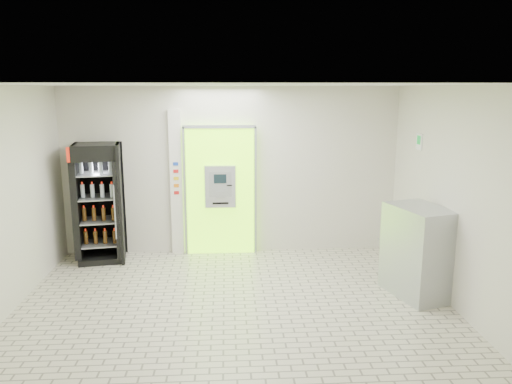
{
  "coord_description": "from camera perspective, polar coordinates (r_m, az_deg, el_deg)",
  "views": [
    {
      "loc": [
        -0.08,
        -6.36,
        2.96
      ],
      "look_at": [
        0.37,
        1.2,
        1.38
      ],
      "focal_mm": 35.0,
      "sensor_mm": 36.0,
      "label": 1
    }
  ],
  "objects": [
    {
      "name": "atm_assembly",
      "position": [
        8.96,
        -4.09,
        0.25
      ],
      "size": [
        1.3,
        0.24,
        2.33
      ],
      "color": "#8EFD11",
      "rests_on": "ground"
    },
    {
      "name": "pillar",
      "position": [
        9.01,
        -9.06,
        1.04
      ],
      "size": [
        0.22,
        0.11,
        2.6
      ],
      "color": "silver",
      "rests_on": "ground"
    },
    {
      "name": "steel_cabinet",
      "position": [
        7.59,
        18.1,
        -6.48
      ],
      "size": [
        0.92,
        1.13,
        1.31
      ],
      "rotation": [
        0.0,
        0.0,
        0.29
      ],
      "color": "#A5A8AD",
      "rests_on": "ground"
    },
    {
      "name": "room_shell",
      "position": [
        6.46,
        -2.63,
        1.82
      ],
      "size": [
        6.0,
        6.0,
        6.0
      ],
      "color": "beige",
      "rests_on": "ground"
    },
    {
      "name": "ground",
      "position": [
        7.02,
        -2.48,
        -13.15
      ],
      "size": [
        6.0,
        6.0,
        0.0
      ],
      "primitive_type": "plane",
      "color": "#BCB39C",
      "rests_on": "ground"
    },
    {
      "name": "beverage_cooler",
      "position": [
        9.02,
        -17.4,
        -1.42
      ],
      "size": [
        0.87,
        0.82,
        2.04
      ],
      "rotation": [
        0.0,
        0.0,
        0.17
      ],
      "color": "black",
      "rests_on": "ground"
    },
    {
      "name": "exit_sign",
      "position": [
        8.39,
        18.16,
        5.48
      ],
      "size": [
        0.02,
        0.22,
        0.26
      ],
      "color": "white",
      "rests_on": "room_shell"
    }
  ]
}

